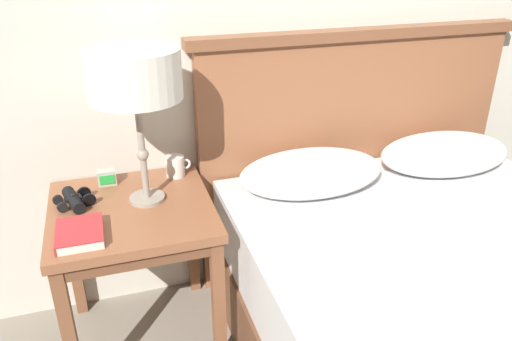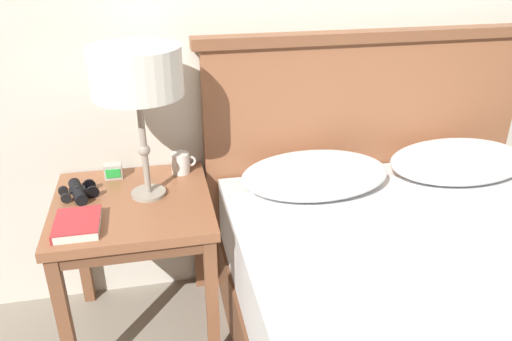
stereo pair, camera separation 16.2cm
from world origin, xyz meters
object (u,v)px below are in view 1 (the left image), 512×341
object	(u,v)px
nightstand	(133,226)
binoculars_pair	(74,200)
alarm_clock	(107,177)
bed	(469,331)
coffee_mug	(176,166)
table_lamp	(134,78)
book_on_nightstand	(79,234)

from	to	relation	value
nightstand	binoculars_pair	xyz separation A→B (m)	(-0.19, 0.07, 0.11)
binoculars_pair	alarm_clock	size ratio (longest dim) A/B	2.36
bed	alarm_clock	xyz separation A→B (m)	(-1.10, 0.85, 0.34)
binoculars_pair	coffee_mug	bearing A→B (deg)	18.56
table_lamp	alarm_clock	world-z (taller)	table_lamp
table_lamp	bed	bearing A→B (deg)	-34.96
nightstand	book_on_nightstand	distance (m)	0.26
binoculars_pair	alarm_clock	world-z (taller)	alarm_clock
bed	nightstand	bearing A→B (deg)	147.97
nightstand	coffee_mug	xyz separation A→B (m)	(0.20, 0.20, 0.13)
nightstand	alarm_clock	distance (m)	0.25
binoculars_pair	alarm_clock	distance (m)	0.18
book_on_nightstand	binoculars_pair	world-z (taller)	binoculars_pair
table_lamp	coffee_mug	distance (m)	0.47
coffee_mug	binoculars_pair	bearing A→B (deg)	-161.44
nightstand	table_lamp	xyz separation A→B (m)	(0.06, 0.03, 0.55)
book_on_nightstand	binoculars_pair	distance (m)	0.23
alarm_clock	nightstand	bearing A→B (deg)	-70.86
bed	binoculars_pair	xyz separation A→B (m)	(-1.22, 0.71, 0.33)
nightstand	coffee_mug	bearing A→B (deg)	45.42
bed	coffee_mug	size ratio (longest dim) A/B	19.47
binoculars_pair	coffee_mug	distance (m)	0.42
table_lamp	book_on_nightstand	xyz separation A→B (m)	(-0.24, -0.19, -0.45)
binoculars_pair	alarm_clock	xyz separation A→B (m)	(0.12, 0.14, 0.01)
nightstand	book_on_nightstand	world-z (taller)	book_on_nightstand
coffee_mug	book_on_nightstand	bearing A→B (deg)	-135.98
bed	binoculars_pair	world-z (taller)	bed
binoculars_pair	book_on_nightstand	bearing A→B (deg)	-85.56
table_lamp	nightstand	bearing A→B (deg)	-153.61
table_lamp	coffee_mug	bearing A→B (deg)	51.46
coffee_mug	table_lamp	bearing A→B (deg)	-128.54
book_on_nightstand	alarm_clock	distance (m)	0.38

